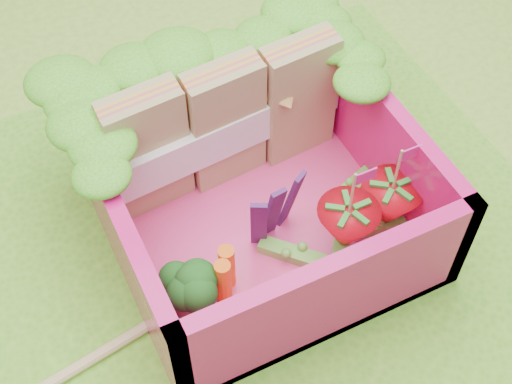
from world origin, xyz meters
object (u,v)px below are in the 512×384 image
object	(u,v)px
chopsticks	(58,379)
broccoli	(185,287)
sandwich_stack	(226,123)
strawberry_right	(389,206)
strawberry_left	(346,229)
bento_box	(258,188)

from	to	relation	value
chopsticks	broccoli	bearing A→B (deg)	5.13
sandwich_stack	strawberry_right	size ratio (longest dim) A/B	2.25
strawberry_left	strawberry_right	size ratio (longest dim) A/B	1.00
sandwich_stack	broccoli	size ratio (longest dim) A/B	3.33
strawberry_left	chopsticks	xyz separation A→B (m)	(-1.31, -0.03, -0.17)
strawberry_left	strawberry_right	xyz separation A→B (m)	(0.23, 0.02, -0.00)
bento_box	strawberry_left	size ratio (longest dim) A/B	2.55
bento_box	chopsticks	xyz separation A→B (m)	(-1.04, -0.34, -0.25)
broccoli	strawberry_left	world-z (taller)	strawberry_left
broccoli	strawberry_right	xyz separation A→B (m)	(0.96, 0.00, -0.03)
strawberry_right	chopsticks	xyz separation A→B (m)	(-1.54, -0.05, -0.17)
bento_box	sandwich_stack	xyz separation A→B (m)	(0.01, 0.33, 0.08)
bento_box	chopsticks	distance (m)	1.13
sandwich_stack	strawberry_left	distance (m)	0.72
sandwich_stack	broccoli	xyz separation A→B (m)	(-0.47, -0.62, -0.14)
chopsticks	strawberry_left	bearing A→B (deg)	1.26
sandwich_stack	strawberry_left	world-z (taller)	sandwich_stack
bento_box	strawberry_right	size ratio (longest dim) A/B	2.55
sandwich_stack	strawberry_right	distance (m)	0.81
sandwich_stack	chopsticks	distance (m)	1.29
strawberry_left	chopsticks	bearing A→B (deg)	-178.74
strawberry_right	broccoli	bearing A→B (deg)	-179.96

